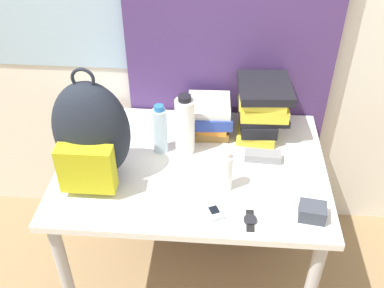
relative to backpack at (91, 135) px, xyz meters
name	(u,v)px	position (x,y,z in m)	size (l,w,h in m)	color
desk	(192,180)	(0.37, 0.10, -0.29)	(1.09, 0.78, 0.71)	silver
backpack	(91,135)	(0.00, 0.00, 0.00)	(0.29, 0.25, 0.47)	#1E232D
book_stack_left	(207,116)	(0.41, 0.35, -0.13)	(0.24, 0.25, 0.14)	olive
book_stack_center	(261,107)	(0.65, 0.34, -0.07)	(0.24, 0.27, 0.24)	yellow
water_bottle	(160,130)	(0.23, 0.18, -0.09)	(0.06, 0.06, 0.22)	silver
sports_bottle	(185,126)	(0.33, 0.18, -0.07)	(0.08, 0.08, 0.27)	white
sunscreen_bottle	(226,171)	(0.51, -0.03, -0.12)	(0.05, 0.05, 0.18)	white
cell_phone	(214,211)	(0.47, -0.17, -0.19)	(0.08, 0.10, 0.02)	#B7BCC6
sunglasses_case	(263,156)	(0.66, 0.15, -0.18)	(0.15, 0.06, 0.04)	gray
camera_pouch	(312,212)	(0.82, -0.17, -0.17)	(0.10, 0.09, 0.06)	#383D47
wristwatch	(250,220)	(0.60, -0.20, -0.19)	(0.05, 0.10, 0.01)	black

